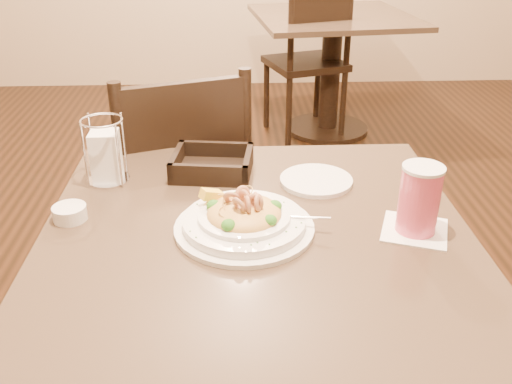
{
  "coord_description": "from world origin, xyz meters",
  "views": [
    {
      "loc": [
        -0.05,
        -1.02,
        1.35
      ],
      "look_at": [
        0.0,
        0.02,
        0.81
      ],
      "focal_mm": 40.0,
      "sensor_mm": 36.0,
      "label": 1
    }
  ],
  "objects_px": {
    "dining_chair_near": "(179,197)",
    "bread_basket": "(212,166)",
    "background_table": "(332,53)",
    "dining_chair_far": "(309,58)",
    "pasta_bowl": "(244,219)",
    "napkin_caddy": "(106,155)",
    "side_plate": "(316,180)",
    "main_table": "(256,317)",
    "butter_ramekin": "(70,213)",
    "drink_glass": "(419,200)"
  },
  "relations": [
    {
      "from": "side_plate",
      "to": "bread_basket",
      "type": "bearing_deg",
      "value": 165.25
    },
    {
      "from": "main_table",
      "to": "pasta_bowl",
      "type": "bearing_deg",
      "value": 175.69
    },
    {
      "from": "dining_chair_near",
      "to": "background_table",
      "type": "bearing_deg",
      "value": -132.25
    },
    {
      "from": "pasta_bowl",
      "to": "drink_glass",
      "type": "relative_size",
      "value": 1.94
    },
    {
      "from": "side_plate",
      "to": "butter_ramekin",
      "type": "bearing_deg",
      "value": -164.47
    },
    {
      "from": "dining_chair_near",
      "to": "dining_chair_far",
      "type": "bearing_deg",
      "value": -129.04
    },
    {
      "from": "dining_chair_far",
      "to": "napkin_caddy",
      "type": "bearing_deg",
      "value": 51.76
    },
    {
      "from": "background_table",
      "to": "drink_glass",
      "type": "xyz_separation_m",
      "value": [
        -0.24,
        -2.44,
        0.3
      ]
    },
    {
      "from": "main_table",
      "to": "napkin_caddy",
      "type": "relative_size",
      "value": 5.59
    },
    {
      "from": "main_table",
      "to": "butter_ramekin",
      "type": "height_order",
      "value": "butter_ramekin"
    },
    {
      "from": "dining_chair_far",
      "to": "pasta_bowl",
      "type": "height_order",
      "value": "dining_chair_far"
    },
    {
      "from": "dining_chair_near",
      "to": "main_table",
      "type": "bearing_deg",
      "value": 91.24
    },
    {
      "from": "dining_chair_far",
      "to": "napkin_caddy",
      "type": "height_order",
      "value": "dining_chair_far"
    },
    {
      "from": "dining_chair_near",
      "to": "butter_ramekin",
      "type": "relative_size",
      "value": 12.83
    },
    {
      "from": "background_table",
      "to": "napkin_caddy",
      "type": "bearing_deg",
      "value": -112.94
    },
    {
      "from": "dining_chair_near",
      "to": "bread_basket",
      "type": "height_order",
      "value": "dining_chair_near"
    },
    {
      "from": "drink_glass",
      "to": "bread_basket",
      "type": "xyz_separation_m",
      "value": [
        -0.43,
        0.3,
        -0.05
      ]
    },
    {
      "from": "napkin_caddy",
      "to": "side_plate",
      "type": "bearing_deg",
      "value": -3.84
    },
    {
      "from": "background_table",
      "to": "dining_chair_far",
      "type": "bearing_deg",
      "value": -151.65
    },
    {
      "from": "dining_chair_far",
      "to": "pasta_bowl",
      "type": "xyz_separation_m",
      "value": [
        -0.45,
        -2.34,
        0.26
      ]
    },
    {
      "from": "dining_chair_near",
      "to": "bread_basket",
      "type": "relative_size",
      "value": 4.37
    },
    {
      "from": "bread_basket",
      "to": "drink_glass",
      "type": "bearing_deg",
      "value": -35.05
    },
    {
      "from": "dining_chair_near",
      "to": "dining_chair_far",
      "type": "xyz_separation_m",
      "value": [
        0.64,
        1.74,
        0.0
      ]
    },
    {
      "from": "bread_basket",
      "to": "dining_chair_near",
      "type": "bearing_deg",
      "value": 111.04
    },
    {
      "from": "dining_chair_near",
      "to": "pasta_bowl",
      "type": "relative_size",
      "value": 2.86
    },
    {
      "from": "main_table",
      "to": "bread_basket",
      "type": "distance_m",
      "value": 0.39
    },
    {
      "from": "dining_chair_near",
      "to": "pasta_bowl",
      "type": "distance_m",
      "value": 0.68
    },
    {
      "from": "background_table",
      "to": "side_plate",
      "type": "bearing_deg",
      "value": -100.57
    },
    {
      "from": "dining_chair_near",
      "to": "bread_basket",
      "type": "distance_m",
      "value": 0.42
    },
    {
      "from": "side_plate",
      "to": "butter_ramekin",
      "type": "height_order",
      "value": "butter_ramekin"
    },
    {
      "from": "pasta_bowl",
      "to": "bread_basket",
      "type": "relative_size",
      "value": 1.53
    },
    {
      "from": "dining_chair_far",
      "to": "pasta_bowl",
      "type": "relative_size",
      "value": 2.86
    },
    {
      "from": "main_table",
      "to": "drink_glass",
      "type": "height_order",
      "value": "drink_glass"
    },
    {
      "from": "pasta_bowl",
      "to": "side_plate",
      "type": "bearing_deg",
      "value": 49.87
    },
    {
      "from": "dining_chair_near",
      "to": "bread_basket",
      "type": "bearing_deg",
      "value": 92.16
    },
    {
      "from": "background_table",
      "to": "butter_ramekin",
      "type": "relative_size",
      "value": 13.8
    },
    {
      "from": "butter_ramekin",
      "to": "napkin_caddy",
      "type": "bearing_deg",
      "value": 75.72
    },
    {
      "from": "dining_chair_near",
      "to": "napkin_caddy",
      "type": "xyz_separation_m",
      "value": [
        -0.13,
        -0.35,
        0.3
      ]
    },
    {
      "from": "pasta_bowl",
      "to": "dining_chair_near",
      "type": "bearing_deg",
      "value": 107.99
    },
    {
      "from": "butter_ramekin",
      "to": "side_plate",
      "type": "bearing_deg",
      "value": 15.53
    },
    {
      "from": "background_table",
      "to": "napkin_caddy",
      "type": "relative_size",
      "value": 6.21
    },
    {
      "from": "bread_basket",
      "to": "main_table",
      "type": "bearing_deg",
      "value": -70.91
    },
    {
      "from": "background_table",
      "to": "butter_ramekin",
      "type": "bearing_deg",
      "value": -112.28
    },
    {
      "from": "napkin_caddy",
      "to": "side_plate",
      "type": "relative_size",
      "value": 0.91
    },
    {
      "from": "background_table",
      "to": "bread_basket",
      "type": "height_order",
      "value": "bread_basket"
    },
    {
      "from": "drink_glass",
      "to": "side_plate",
      "type": "relative_size",
      "value": 0.95
    },
    {
      "from": "main_table",
      "to": "background_table",
      "type": "bearing_deg",
      "value": 76.82
    },
    {
      "from": "pasta_bowl",
      "to": "napkin_caddy",
      "type": "xyz_separation_m",
      "value": [
        -0.33,
        0.25,
        0.04
      ]
    },
    {
      "from": "napkin_caddy",
      "to": "butter_ramekin",
      "type": "xyz_separation_m",
      "value": [
        -0.05,
        -0.19,
        -0.05
      ]
    },
    {
      "from": "dining_chair_near",
      "to": "side_plate",
      "type": "height_order",
      "value": "dining_chair_near"
    }
  ]
}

